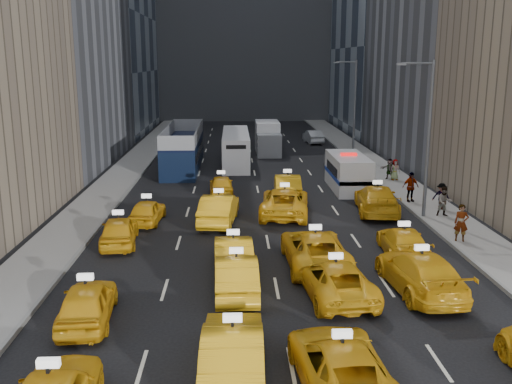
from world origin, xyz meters
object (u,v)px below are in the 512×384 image
(taxi_1, at_px, (233,351))
(taxi_2, at_px, (341,365))
(box_truck, at_px, (268,138))
(nypd_van, at_px, (348,173))
(pedestrian_0, at_px, (461,223))
(double_decker, at_px, (183,148))
(city_bus, at_px, (236,148))

(taxi_1, bearing_deg, taxi_2, 167.89)
(taxi_1, distance_m, box_truck, 40.87)
(taxi_2, distance_m, nypd_van, 25.55)
(box_truck, xyz_separation_m, pedestrian_0, (7.92, -28.84, -0.40))
(taxi_2, relative_size, double_decker, 0.42)
(city_bus, height_order, box_truck, box_truck)
(taxi_1, distance_m, pedestrian_0, 16.44)
(box_truck, bearing_deg, city_bus, -112.79)
(taxi_1, distance_m, taxi_2, 3.09)
(taxi_1, height_order, box_truck, box_truck)
(nypd_van, bearing_deg, double_decker, 144.87)
(taxi_1, relative_size, nypd_van, 0.82)
(city_bus, distance_m, pedestrian_0, 25.55)
(double_decker, bearing_deg, taxi_2, -85.31)
(taxi_2, relative_size, city_bus, 0.47)
(taxi_2, height_order, city_bus, city_bus)
(double_decker, height_order, pedestrian_0, double_decker)
(taxi_2, distance_m, city_bus, 35.71)
(city_bus, relative_size, pedestrian_0, 5.86)
(taxi_1, bearing_deg, pedestrian_0, -132.59)
(pedestrian_0, bearing_deg, double_decker, 143.40)
(taxi_1, bearing_deg, nypd_van, -107.40)
(taxi_1, height_order, pedestrian_0, pedestrian_0)
(taxi_2, height_order, box_truck, box_truck)
(taxi_1, distance_m, nypd_van, 25.65)
(taxi_2, height_order, pedestrian_0, pedestrian_0)
(taxi_2, relative_size, pedestrian_0, 2.78)
(city_bus, bearing_deg, double_decker, -160.20)
(taxi_1, bearing_deg, double_decker, -81.64)
(nypd_van, bearing_deg, pedestrian_0, -75.86)
(box_truck, distance_m, pedestrian_0, 29.91)
(nypd_van, height_order, box_truck, box_truck)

